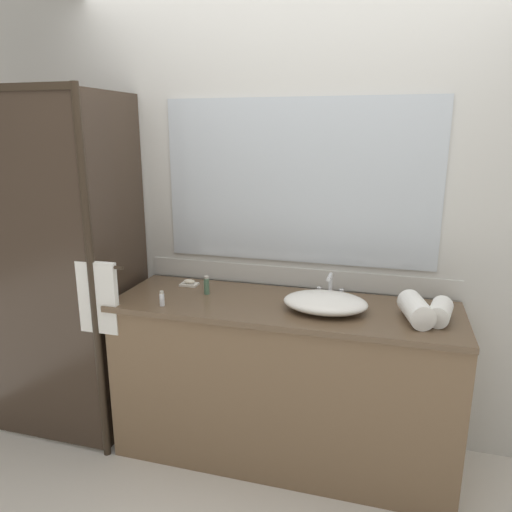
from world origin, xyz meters
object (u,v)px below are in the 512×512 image
(soap_dish, at_px, (189,283))
(rolled_towel_middle, at_px, (416,309))
(faucet, at_px, (330,291))
(amenity_bottle_lotion, at_px, (162,299))
(rolled_towel_near_edge, at_px, (440,312))
(amenity_bottle_shampoo, at_px, (207,285))
(sink_basin, at_px, (325,302))

(soap_dish, xyz_separation_m, rolled_towel_middle, (1.25, -0.21, 0.04))
(faucet, relative_size, amenity_bottle_lotion, 2.13)
(soap_dish, distance_m, rolled_towel_near_edge, 1.37)
(soap_dish, relative_size, amenity_bottle_shampoo, 0.97)
(soap_dish, distance_m, rolled_towel_middle, 1.27)
(rolled_towel_near_edge, bearing_deg, amenity_bottle_lotion, -173.26)
(rolled_towel_near_edge, bearing_deg, faucet, 161.71)
(soap_dish, distance_m, amenity_bottle_lotion, 0.35)
(faucet, distance_m, amenity_bottle_shampoo, 0.67)
(sink_basin, relative_size, soap_dish, 4.22)
(sink_basin, bearing_deg, rolled_towel_near_edge, 0.21)
(amenity_bottle_shampoo, distance_m, rolled_towel_middle, 1.10)
(sink_basin, bearing_deg, faucet, 90.00)
(sink_basin, relative_size, amenity_bottle_lotion, 5.27)
(faucet, xyz_separation_m, amenity_bottle_lotion, (-0.82, -0.34, -0.01))
(faucet, relative_size, rolled_towel_middle, 0.69)
(amenity_bottle_shampoo, bearing_deg, sink_basin, -6.60)
(faucet, relative_size, rolled_towel_near_edge, 0.88)
(amenity_bottle_shampoo, bearing_deg, rolled_towel_near_edge, -3.56)
(soap_dish, height_order, rolled_towel_middle, rolled_towel_middle)
(amenity_bottle_lotion, height_order, amenity_bottle_shampoo, amenity_bottle_shampoo)
(sink_basin, xyz_separation_m, soap_dish, (-0.82, 0.19, -0.03))
(amenity_bottle_shampoo, bearing_deg, faucet, 8.83)
(amenity_bottle_lotion, bearing_deg, rolled_towel_middle, 6.39)
(amenity_bottle_lotion, xyz_separation_m, rolled_towel_middle, (1.25, 0.14, 0.02))
(amenity_bottle_shampoo, relative_size, rolled_towel_near_edge, 0.54)
(faucet, bearing_deg, soap_dish, 179.25)
(sink_basin, height_order, faucet, faucet)
(sink_basin, relative_size, rolled_towel_middle, 1.70)
(amenity_bottle_lotion, height_order, rolled_towel_near_edge, rolled_towel_near_edge)
(amenity_bottle_lotion, distance_m, rolled_towel_near_edge, 1.37)
(sink_basin, height_order, amenity_bottle_lotion, sink_basin)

